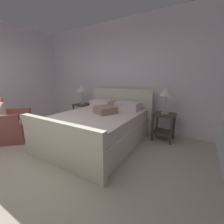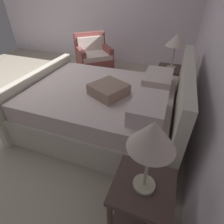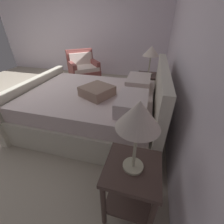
% 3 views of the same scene
% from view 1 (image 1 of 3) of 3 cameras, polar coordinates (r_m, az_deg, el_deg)
% --- Properties ---
extents(ground_plane, '(5.01, 5.54, 0.02)m').
position_cam_1_polar(ground_plane, '(2.60, -34.35, -20.81)').
color(ground_plane, '#B4A793').
extents(wall_back, '(5.13, 0.12, 2.82)m').
position_cam_1_polar(wall_back, '(4.16, 1.39, 14.19)').
color(wall_back, white).
rests_on(wall_back, ground).
extents(bed, '(1.75, 2.17, 1.08)m').
position_cam_1_polar(bed, '(3.12, -5.09, -5.54)').
color(bed, beige).
rests_on(bed, ground).
extents(nightstand_right, '(0.44, 0.44, 0.60)m').
position_cam_1_polar(nightstand_right, '(3.35, 20.06, -3.92)').
color(nightstand_right, '#4A362F').
rests_on(nightstand_right, ground).
extents(table_lamp_right, '(0.29, 0.29, 0.58)m').
position_cam_1_polar(table_lamp_right, '(3.22, 21.02, 7.43)').
color(table_lamp_right, '#B7B293').
rests_on(table_lamp_right, nightstand_right).
extents(nightstand_left, '(0.44, 0.44, 0.60)m').
position_cam_1_polar(nightstand_left, '(4.40, -11.66, 0.69)').
color(nightstand_left, '#4A362F').
rests_on(nightstand_left, ground).
extents(table_lamp_left, '(0.32, 0.32, 0.55)m').
position_cam_1_polar(table_lamp_left, '(4.31, -12.07, 9.08)').
color(table_lamp_left, '#B7B293').
rests_on(table_lamp_left, nightstand_left).
extents(armchair, '(1.02, 1.02, 0.90)m').
position_cam_1_polar(armchair, '(3.92, -36.22, -4.13)').
color(armchair, '#8F4944').
rests_on(armchair, ground).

